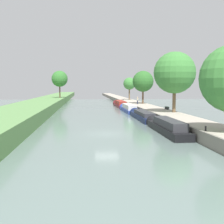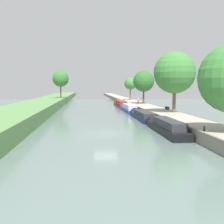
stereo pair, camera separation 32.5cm
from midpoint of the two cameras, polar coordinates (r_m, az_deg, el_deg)
The scene contains 15 objects.
ground_plane at distance 30.12m, azimuth -1.39°, elevation -4.45°, with size 160.00×160.00×0.00m, color slate.
right_towpath at distance 32.36m, azimuth 16.74°, elevation -2.98°, with size 4.12×260.00×1.13m.
stone_quay at distance 31.60m, azimuth 13.07°, elevation -3.04°, with size 0.25×260.00×1.18m.
narrowboat_black at distance 31.62m, azimuth 10.64°, elevation -2.91°, with size 1.91×12.01×2.08m.
narrowboat_navy at distance 43.82m, azimuth 5.92°, elevation -0.71°, with size 1.90×12.99×1.85m.
narrowboat_blue at distance 56.75m, azimuth 3.14°, elevation 0.74°, with size 2.00×13.12×2.15m.
narrowboat_maroon at distance 71.09m, azimuth 1.43°, elevation 1.65°, with size 2.11×14.60×2.19m.
tree_rightbank_midnear at distance 43.45m, azimuth 12.44°, elevation 7.82°, with size 6.29×6.29×9.14m.
tree_rightbank_midfar at distance 63.95m, azimuth 6.20°, elevation 6.22°, with size 4.74×4.74×7.43m.
tree_rightbank_far at distance 82.66m, azimuth 3.45°, elevation 5.78°, with size 3.56×3.56×6.52m.
tree_leftbank_downstream at distance 80.70m, azimuth -10.75°, elevation 6.66°, with size 4.52×4.52×7.60m.
person_walking at distance 62.45m, azimuth 5.08°, elevation 2.42°, with size 0.34×0.34×1.66m.
mooring_bollard_near at distance 26.10m, azimuth 18.22°, elevation -3.21°, with size 0.16×0.16×0.45m.
mooring_bollard_far at distance 77.62m, azimuth 2.17°, elevation 2.51°, with size 0.16×0.16×0.45m.
park_bench at distance 48.70m, azimuth 10.96°, elevation 0.93°, with size 0.44×1.50×0.47m.
Camera 1 is at (-2.35, -29.59, 5.08)m, focal length 44.85 mm.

